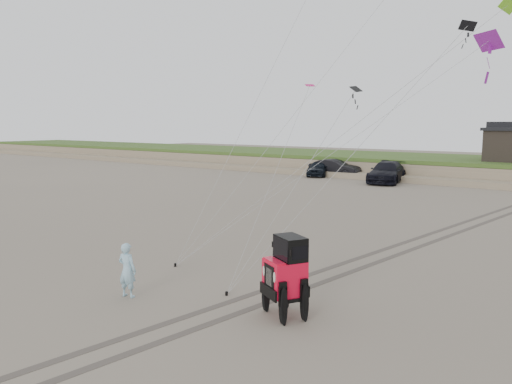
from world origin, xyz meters
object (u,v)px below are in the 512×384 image
truck_c (387,172)px  truck_b (335,168)px  truck_a (319,168)px  man (127,270)px  jeep (285,285)px

truck_c → truck_b: bearing=152.2°
truck_c → truck_a: bearing=159.9°
truck_a → man: man is taller
truck_b → truck_c: (5.84, -1.76, 0.08)m
jeep → man: bearing=-132.6°
truck_a → truck_b: bearing=8.2°
jeep → truck_c: bearing=136.2°
jeep → man: size_ratio=2.84×
truck_b → jeep: bearing=-158.9°
truck_a → truck_c: 7.22m
truck_a → jeep: (16.51, -30.65, 0.11)m
truck_c → man: 31.41m
truck_c → jeep: truck_c is taller
jeep → truck_b: bearing=144.6°
truck_a → jeep: jeep is taller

